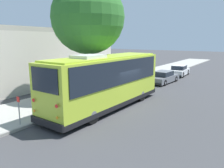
# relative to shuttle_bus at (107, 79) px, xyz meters

# --- Properties ---
(ground_plane) EXTENTS (160.00, 160.00, 0.00)m
(ground_plane) POSITION_rel_shuttle_bus_xyz_m (0.95, -0.50, -1.93)
(ground_plane) COLOR #3D3D3F
(sidewalk_slab) EXTENTS (80.00, 4.46, 0.15)m
(sidewalk_slab) POSITION_rel_shuttle_bus_xyz_m (0.95, 3.73, -1.86)
(sidewalk_slab) COLOR #A3A099
(sidewalk_slab) RESTS_ON ground
(curb_strip) EXTENTS (80.00, 0.14, 0.15)m
(curb_strip) POSITION_rel_shuttle_bus_xyz_m (0.95, 1.43, -1.86)
(curb_strip) COLOR gray
(curb_strip) RESTS_ON ground
(shuttle_bus) EXTENTS (9.90, 2.63, 3.60)m
(shuttle_bus) POSITION_rel_shuttle_bus_xyz_m (0.00, 0.00, 0.00)
(shuttle_bus) COLOR #ADC633
(shuttle_bus) RESTS_ON ground
(parked_sedan_gray) EXTENTS (4.63, 1.88, 1.26)m
(parked_sedan_gray) POSITION_rel_shuttle_bus_xyz_m (10.37, 0.15, -1.35)
(parked_sedan_gray) COLOR slate
(parked_sedan_gray) RESTS_ON ground
(parked_sedan_white) EXTENTS (4.21, 1.92, 1.32)m
(parked_sedan_white) POSITION_rel_shuttle_bus_xyz_m (15.95, 0.31, -1.32)
(parked_sedan_white) COLOR silver
(parked_sedan_white) RESTS_ON ground
(street_tree) EXTENTS (5.35, 5.35, 9.38)m
(street_tree) POSITION_rel_shuttle_bus_xyz_m (1.46, 2.62, 4.47)
(street_tree) COLOR brown
(street_tree) RESTS_ON sidewalk_slab
(sign_post_near) EXTENTS (0.06, 0.22, 1.49)m
(sign_post_near) POSITION_rel_shuttle_bus_xyz_m (-5.23, 1.72, -1.01)
(sign_post_near) COLOR gray
(sign_post_near) RESTS_ON sidewalk_slab
(sign_post_far) EXTENTS (0.06, 0.06, 1.23)m
(sign_post_far) POSITION_rel_shuttle_bus_xyz_m (-3.15, 1.72, -1.17)
(sign_post_far) COLOR gray
(sign_post_far) RESTS_ON sidewalk_slab
(building_backdrop) EXTENTS (20.92, 7.76, 5.53)m
(building_backdrop) POSITION_rel_shuttle_bus_xyz_m (0.90, 11.48, 0.64)
(building_backdrop) COLOR beige
(building_backdrop) RESTS_ON ground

